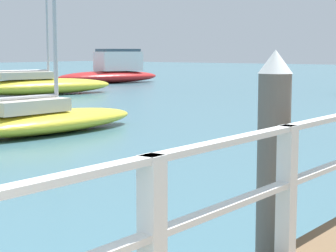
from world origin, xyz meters
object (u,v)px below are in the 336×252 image
at_px(dock_piling_near, 273,162).
at_px(boat_1, 46,119).
at_px(boat_3, 112,72).
at_px(boat_2, 40,85).

xyz_separation_m(dock_piling_near, boat_1, (-8.47, 4.87, -0.64)).
height_order(dock_piling_near, boat_3, boat_3).
bearing_deg(dock_piling_near, boat_1, 150.11).
relative_size(boat_1, boat_3, 0.82).
bearing_deg(boat_3, boat_1, -32.12).
xyz_separation_m(boat_1, boat_3, (-13.91, 17.32, 0.34)).
bearing_deg(boat_2, dock_piling_near, -20.35).
bearing_deg(dock_piling_near, boat_3, 135.25).
bearing_deg(dock_piling_near, boat_2, 144.38).
xyz_separation_m(boat_1, boat_2, (-9.67, 8.13, 0.10)).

